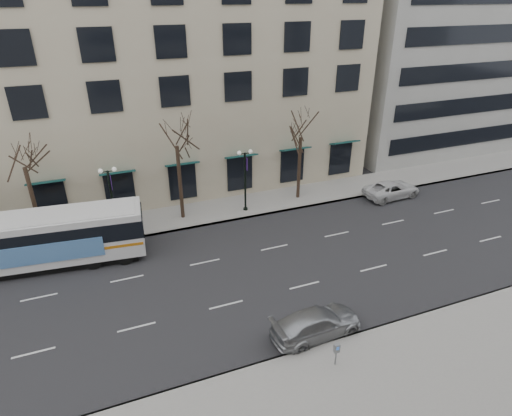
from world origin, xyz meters
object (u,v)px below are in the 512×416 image
tree_far_left (21,153)px  white_pickup (392,189)px  silver_car (317,323)px  tree_far_mid (176,133)px  city_bus (37,239)px  lamp_post_left (112,198)px  lamp_post_right (245,178)px  pay_station (337,350)px  tree_far_right (301,126)px

tree_far_left → white_pickup: tree_far_left is taller
silver_car → white_pickup: 18.71m
tree_far_mid → city_bus: 11.45m
tree_far_mid → lamp_post_left: size_ratio=1.64×
lamp_post_right → pay_station: bearing=-95.2°
lamp_post_left → pay_station: (8.47, -16.65, -1.88)m
tree_far_mid → silver_car: 16.64m
city_bus → silver_car: 18.14m
tree_far_right → lamp_post_left: size_ratio=1.55×
city_bus → tree_far_mid: bearing=22.8°
tree_far_mid → city_bus: tree_far_mid is taller
tree_far_left → city_bus: size_ratio=0.62×
white_pickup → pay_station: (-14.22, -14.64, 0.36)m
city_bus → tree_far_left: bearing=98.2°
tree_far_left → lamp_post_left: size_ratio=1.60×
lamp_post_left → white_pickup: size_ratio=1.04×
tree_far_mid → lamp_post_left: (-4.99, -0.60, -3.96)m
tree_far_left → city_bus: (0.13, -3.01, -4.74)m
tree_far_mid → lamp_post_left: tree_far_mid is taller
tree_far_right → pay_station: tree_far_right is taller
tree_far_left → lamp_post_left: 6.29m
lamp_post_left → lamp_post_right: (10.00, 0.00, 0.00)m
city_bus → white_pickup: size_ratio=2.68×
tree_far_left → silver_car: 21.17m
tree_far_left → silver_car: size_ratio=1.69×
lamp_post_left → tree_far_right: bearing=2.3°
tree_far_right → silver_car: tree_far_right is taller
tree_far_mid → white_pickup: 18.93m
tree_far_right → city_bus: bearing=-171.4°
pay_station → tree_far_left: bearing=131.1°
tree_far_mid → pay_station: bearing=-78.6°
tree_far_left → silver_car: tree_far_left is taller
tree_far_left → lamp_post_right: size_ratio=1.60×
tree_far_left → tree_far_mid: bearing=0.0°
tree_far_mid → tree_far_right: bearing=-0.0°
silver_car → lamp_post_right: bearing=-9.1°
pay_station → tree_far_right: bearing=72.4°
white_pickup → pay_station: size_ratio=4.00×
lamp_post_left → pay_station: lamp_post_left is taller
tree_far_left → pay_station: bearing=-52.0°
silver_car → white_pickup: silver_car is taller
tree_far_right → white_pickup: tree_far_right is taller
tree_far_left → lamp_post_right: 15.48m
tree_far_left → white_pickup: 28.46m
tree_far_mid → lamp_post_left: bearing=-173.1°
tree_far_mid → silver_car: (3.68, -15.00, -6.19)m
tree_far_mid → pay_station: 18.54m
city_bus → pay_station: 19.54m
silver_car → tree_far_mid: bearing=9.9°
tree_far_left → tree_far_right: size_ratio=1.03×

